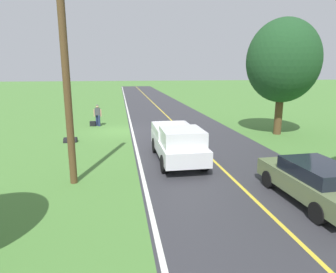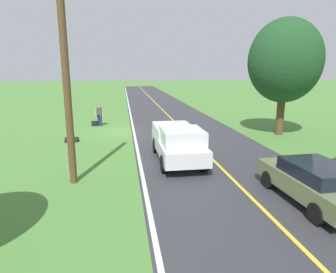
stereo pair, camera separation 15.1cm
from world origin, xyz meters
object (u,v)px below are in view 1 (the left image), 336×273
pickup_truck_passing (178,143)px  sedan_mid_oncoming (315,181)px  utility_pole_roadside (66,73)px  hitchhiker_walking (98,114)px  suitcase_carried (93,124)px  tree_far_side_near (283,61)px

pickup_truck_passing → sedan_mid_oncoming: 6.35m
utility_pole_roadside → hitchhiker_walking: bearing=-90.8°
pickup_truck_passing → utility_pole_roadside: (4.69, 2.02, 3.35)m
suitcase_carried → tree_far_side_near: bearing=73.3°
suitcase_carried → utility_pole_roadside: utility_pole_roadside is taller
suitcase_carried → pickup_truck_passing: size_ratio=0.09×
hitchhiker_walking → sedan_mid_oncoming: bearing=117.9°
tree_far_side_near → utility_pole_roadside: (12.86, 7.22, -0.69)m
sedan_mid_oncoming → utility_pole_roadside: size_ratio=0.52×
tree_far_side_near → utility_pole_roadside: bearing=29.3°
hitchhiker_walking → tree_far_side_near: tree_far_side_near is taller
hitchhiker_walking → suitcase_carried: bearing=6.0°
tree_far_side_near → sedan_mid_oncoming: size_ratio=1.75×
tree_far_side_near → utility_pole_roadside: 14.77m
hitchhiker_walking → sedan_mid_oncoming: hitchhiker_walking is taller
suitcase_carried → sedan_mid_oncoming: size_ratio=0.10×
hitchhiker_walking → tree_far_side_near: size_ratio=0.22×
tree_far_side_near → hitchhiker_walking: bearing=-22.3°
pickup_truck_passing → tree_far_side_near: 10.50m
pickup_truck_passing → utility_pole_roadside: size_ratio=0.63×
suitcase_carried → tree_far_side_near: (-13.12, 5.16, 4.80)m
sedan_mid_oncoming → utility_pole_roadside: (8.40, -3.13, 3.56)m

